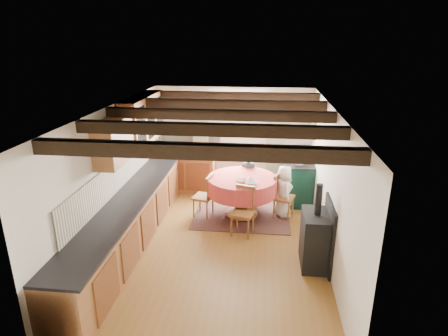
# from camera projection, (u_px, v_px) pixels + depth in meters

# --- Properties ---
(floor) EXTENTS (3.60, 5.50, 0.00)m
(floor) POSITION_uv_depth(u_px,v_px,m) (219.00, 244.00, 6.68)
(floor) COLOR brown
(floor) RESTS_ON ground
(ceiling) EXTENTS (3.60, 5.50, 0.00)m
(ceiling) POSITION_uv_depth(u_px,v_px,m) (218.00, 109.00, 5.89)
(ceiling) COLOR white
(ceiling) RESTS_ON ground
(wall_back) EXTENTS (3.60, 0.00, 2.40)m
(wall_back) POSITION_uv_depth(u_px,v_px,m) (233.00, 139.00, 8.86)
(wall_back) COLOR silver
(wall_back) RESTS_ON ground
(wall_front) EXTENTS (3.60, 0.00, 2.40)m
(wall_front) POSITION_uv_depth(u_px,v_px,m) (184.00, 282.00, 3.70)
(wall_front) COLOR silver
(wall_front) RESTS_ON ground
(wall_left) EXTENTS (0.00, 5.50, 2.40)m
(wall_left) POSITION_uv_depth(u_px,v_px,m) (114.00, 177.00, 6.47)
(wall_left) COLOR silver
(wall_left) RESTS_ON ground
(wall_right) EXTENTS (0.00, 5.50, 2.40)m
(wall_right) POSITION_uv_depth(u_px,v_px,m) (329.00, 185.00, 6.09)
(wall_right) COLOR silver
(wall_right) RESTS_ON ground
(beam_a) EXTENTS (3.60, 0.16, 0.16)m
(beam_a) POSITION_uv_depth(u_px,v_px,m) (195.00, 151.00, 4.04)
(beam_a) COLOR black
(beam_a) RESTS_ON ceiling
(beam_b) EXTENTS (3.60, 0.16, 0.16)m
(beam_b) POSITION_uv_depth(u_px,v_px,m) (209.00, 129.00, 4.98)
(beam_b) COLOR black
(beam_b) RESTS_ON ceiling
(beam_c) EXTENTS (3.60, 0.16, 0.16)m
(beam_c) POSITION_uv_depth(u_px,v_px,m) (218.00, 115.00, 5.92)
(beam_c) COLOR black
(beam_c) RESTS_ON ceiling
(beam_d) EXTENTS (3.60, 0.16, 0.16)m
(beam_d) POSITION_uv_depth(u_px,v_px,m) (225.00, 104.00, 6.86)
(beam_d) COLOR black
(beam_d) RESTS_ON ceiling
(beam_e) EXTENTS (3.60, 0.16, 0.16)m
(beam_e) POSITION_uv_depth(u_px,v_px,m) (230.00, 96.00, 7.79)
(beam_e) COLOR black
(beam_e) RESTS_ON ceiling
(splash_left) EXTENTS (0.02, 4.50, 0.55)m
(splash_left) POSITION_uv_depth(u_px,v_px,m) (122.00, 171.00, 6.75)
(splash_left) COLOR beige
(splash_left) RESTS_ON wall_left
(splash_back) EXTENTS (1.40, 0.02, 0.55)m
(splash_back) POSITION_uv_depth(u_px,v_px,m) (191.00, 138.00, 8.95)
(splash_back) COLOR beige
(splash_back) RESTS_ON wall_back
(base_cabinet_left) EXTENTS (0.60, 5.30, 0.88)m
(base_cabinet_left) POSITION_uv_depth(u_px,v_px,m) (135.00, 218.00, 6.69)
(base_cabinet_left) COLOR olive
(base_cabinet_left) RESTS_ON floor
(base_cabinet_back) EXTENTS (1.30, 0.60, 0.88)m
(base_cabinet_back) POSITION_uv_depth(u_px,v_px,m) (188.00, 172.00, 8.94)
(base_cabinet_back) COLOR olive
(base_cabinet_back) RESTS_ON floor
(worktop_left) EXTENTS (0.64, 5.30, 0.04)m
(worktop_left) POSITION_uv_depth(u_px,v_px,m) (134.00, 194.00, 6.53)
(worktop_left) COLOR black
(worktop_left) RESTS_ON base_cabinet_left
(worktop_back) EXTENTS (1.30, 0.64, 0.04)m
(worktop_back) POSITION_uv_depth(u_px,v_px,m) (187.00, 154.00, 8.77)
(worktop_back) COLOR black
(worktop_back) RESTS_ON base_cabinet_back
(wall_cabinet_glass) EXTENTS (0.34, 1.80, 0.90)m
(wall_cabinet_glass) POSITION_uv_depth(u_px,v_px,m) (143.00, 119.00, 7.33)
(wall_cabinet_glass) COLOR olive
(wall_cabinet_glass) RESTS_ON wall_left
(wall_cabinet_solid) EXTENTS (0.34, 0.90, 0.70)m
(wall_cabinet_solid) POSITION_uv_depth(u_px,v_px,m) (113.00, 142.00, 5.94)
(wall_cabinet_solid) COLOR olive
(wall_cabinet_solid) RESTS_ON wall_left
(window_frame) EXTENTS (1.34, 0.03, 1.54)m
(window_frame) POSITION_uv_depth(u_px,v_px,m) (238.00, 122.00, 8.71)
(window_frame) COLOR white
(window_frame) RESTS_ON wall_back
(window_pane) EXTENTS (1.20, 0.01, 1.40)m
(window_pane) POSITION_uv_depth(u_px,v_px,m) (238.00, 122.00, 8.71)
(window_pane) COLOR white
(window_pane) RESTS_ON wall_back
(curtain_left) EXTENTS (0.35, 0.10, 2.10)m
(curtain_left) POSITION_uv_depth(u_px,v_px,m) (201.00, 143.00, 8.88)
(curtain_left) COLOR #A9B98D
(curtain_left) RESTS_ON wall_back
(curtain_right) EXTENTS (0.35, 0.10, 2.10)m
(curtain_right) POSITION_uv_depth(u_px,v_px,m) (274.00, 145.00, 8.70)
(curtain_right) COLOR #A9B98D
(curtain_right) RESTS_ON wall_back
(curtain_rod) EXTENTS (2.00, 0.03, 0.03)m
(curtain_rod) POSITION_uv_depth(u_px,v_px,m) (238.00, 97.00, 8.43)
(curtain_rod) COLOR black
(curtain_rod) RESTS_ON wall_back
(wall_picture) EXTENTS (0.04, 0.50, 0.60)m
(wall_picture) POSITION_uv_depth(u_px,v_px,m) (314.00, 124.00, 8.09)
(wall_picture) COLOR gold
(wall_picture) RESTS_ON wall_right
(wall_plate) EXTENTS (0.30, 0.02, 0.30)m
(wall_plate) POSITION_uv_depth(u_px,v_px,m) (279.00, 119.00, 8.56)
(wall_plate) COLOR silver
(wall_plate) RESTS_ON wall_back
(rug) EXTENTS (1.93, 1.50, 0.01)m
(rug) POSITION_uv_depth(u_px,v_px,m) (242.00, 215.00, 7.76)
(rug) COLOR #381C18
(rug) RESTS_ON floor
(dining_table) EXTENTS (1.38, 1.38, 0.83)m
(dining_table) POSITION_uv_depth(u_px,v_px,m) (242.00, 197.00, 7.63)
(dining_table) COLOR #E04248
(dining_table) RESTS_ON floor
(chair_near) EXTENTS (0.49, 0.50, 0.92)m
(chair_near) POSITION_uv_depth(u_px,v_px,m) (243.00, 212.00, 6.88)
(chair_near) COLOR olive
(chair_near) RESTS_ON floor
(chair_left) EXTENTS (0.48, 0.47, 0.89)m
(chair_left) POSITION_uv_depth(u_px,v_px,m) (203.00, 195.00, 7.62)
(chair_left) COLOR olive
(chair_left) RESTS_ON floor
(chair_right) EXTENTS (0.51, 0.50, 0.91)m
(chair_right) POSITION_uv_depth(u_px,v_px,m) (284.00, 196.00, 7.55)
(chair_right) COLOR olive
(chair_right) RESTS_ON floor
(aga_range) EXTENTS (0.66, 1.02, 0.94)m
(aga_range) POSITION_uv_depth(u_px,v_px,m) (297.00, 181.00, 8.32)
(aga_range) COLOR #0D2D24
(aga_range) RESTS_ON floor
(cast_iron_stove) EXTENTS (0.41, 0.69, 1.38)m
(cast_iron_stove) POSITION_uv_depth(u_px,v_px,m) (316.00, 226.00, 5.87)
(cast_iron_stove) COLOR black
(cast_iron_stove) RESTS_ON floor
(child_far) EXTENTS (0.49, 0.40, 1.17)m
(child_far) POSITION_uv_depth(u_px,v_px,m) (248.00, 178.00, 8.18)
(child_far) COLOR #3B4952
(child_far) RESTS_ON floor
(child_right) EXTENTS (0.45, 0.59, 1.07)m
(child_right) POSITION_uv_depth(u_px,v_px,m) (284.00, 191.00, 7.59)
(child_right) COLOR white
(child_right) RESTS_ON floor
(bowl_a) EXTENTS (0.26, 0.26, 0.05)m
(bowl_a) POSITION_uv_depth(u_px,v_px,m) (251.00, 183.00, 7.12)
(bowl_a) COLOR silver
(bowl_a) RESTS_ON dining_table
(bowl_b) EXTENTS (0.27, 0.27, 0.07)m
(bowl_b) POSITION_uv_depth(u_px,v_px,m) (241.00, 181.00, 7.21)
(bowl_b) COLOR silver
(bowl_b) RESTS_ON dining_table
(cup) EXTENTS (0.13, 0.13, 0.10)m
(cup) POSITION_uv_depth(u_px,v_px,m) (251.00, 180.00, 7.21)
(cup) COLOR silver
(cup) RESTS_ON dining_table
(canister_tall) EXTENTS (0.14, 0.14, 0.23)m
(canister_tall) POSITION_uv_depth(u_px,v_px,m) (171.00, 147.00, 8.80)
(canister_tall) COLOR #262628
(canister_tall) RESTS_ON worktop_back
(canister_wide) EXTENTS (0.19, 0.19, 0.21)m
(canister_wide) POSITION_uv_depth(u_px,v_px,m) (185.00, 148.00, 8.77)
(canister_wide) COLOR #262628
(canister_wide) RESTS_ON worktop_back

